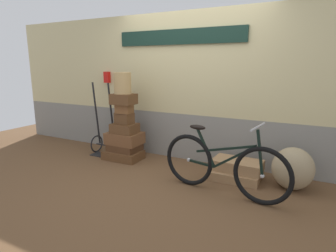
% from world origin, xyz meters
% --- Properties ---
extents(ground, '(9.65, 5.20, 0.06)m').
position_xyz_m(ground, '(0.00, 0.00, -0.03)').
color(ground, brown).
extents(station_building, '(7.65, 0.74, 2.40)m').
position_xyz_m(station_building, '(0.01, 0.85, 1.20)').
color(station_building, gray).
rests_on(station_building, ground).
extents(suitcase_0, '(0.63, 0.44, 0.14)m').
position_xyz_m(suitcase_0, '(-0.99, 0.26, 0.07)').
color(suitcase_0, brown).
rests_on(suitcase_0, ground).
extents(suitcase_1, '(0.51, 0.41, 0.12)m').
position_xyz_m(suitcase_1, '(-0.99, 0.30, 0.20)').
color(suitcase_1, '#4C2D19').
rests_on(suitcase_1, suitcase_0).
extents(suitcase_2, '(0.57, 0.42, 0.19)m').
position_xyz_m(suitcase_2, '(-0.99, 0.31, 0.36)').
color(suitcase_2, brown).
rests_on(suitcase_2, suitcase_1).
extents(suitcase_3, '(0.42, 0.34, 0.16)m').
position_xyz_m(suitcase_3, '(-0.97, 0.29, 0.53)').
color(suitcase_3, brown).
rests_on(suitcase_3, suitcase_2).
extents(suitcase_4, '(0.31, 0.23, 0.18)m').
position_xyz_m(suitcase_4, '(-0.98, 0.30, 0.70)').
color(suitcase_4, brown).
rests_on(suitcase_4, suitcase_3).
extents(suitcase_5, '(0.27, 0.22, 0.15)m').
position_xyz_m(suitcase_5, '(-0.96, 0.28, 0.87)').
color(suitcase_5, brown).
rests_on(suitcase_5, suitcase_4).
extents(suitcase_6, '(0.38, 0.31, 0.17)m').
position_xyz_m(suitcase_6, '(-0.96, 0.27, 1.02)').
color(suitcase_6, brown).
rests_on(suitcase_6, suitcase_5).
extents(suitcase_7, '(0.70, 0.48, 0.12)m').
position_xyz_m(suitcase_7, '(0.91, 0.29, 0.06)').
color(suitcase_7, '#9E754C').
rests_on(suitcase_7, ground).
extents(suitcase_8, '(0.68, 0.40, 0.15)m').
position_xyz_m(suitcase_8, '(0.94, 0.31, 0.20)').
color(suitcase_8, '#9E754C').
rests_on(suitcase_8, suitcase_7).
extents(wicker_basket, '(0.28, 0.28, 0.34)m').
position_xyz_m(wicker_basket, '(-0.98, 0.28, 1.28)').
color(wicker_basket, tan).
rests_on(wicker_basket, suitcase_6).
extents(luggage_trolley, '(0.43, 0.38, 1.28)m').
position_xyz_m(luggage_trolley, '(-1.46, 0.33, 0.28)').
color(luggage_trolley, black).
rests_on(luggage_trolley, ground).
extents(burlap_sack, '(0.52, 0.44, 0.55)m').
position_xyz_m(burlap_sack, '(1.64, 0.31, 0.28)').
color(burlap_sack, '#9E8966').
rests_on(burlap_sack, ground).
extents(bicycle, '(1.65, 0.46, 0.92)m').
position_xyz_m(bicycle, '(0.88, -0.24, 0.36)').
color(bicycle, black).
rests_on(bicycle, ground).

